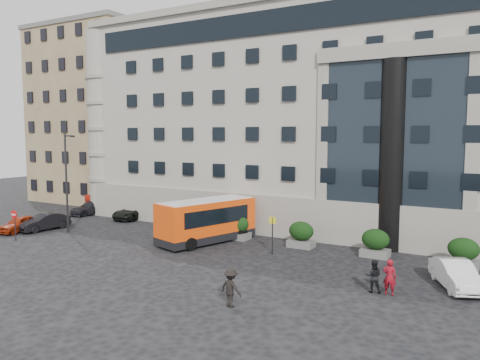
% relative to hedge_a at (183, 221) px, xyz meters
% --- Properties ---
extents(ground, '(120.00, 120.00, 0.00)m').
position_rel_hedge_a_xyz_m(ground, '(4.00, -7.80, -0.93)').
color(ground, black).
rests_on(ground, ground).
extents(civic_building, '(44.00, 24.00, 18.00)m').
position_rel_hedge_a_xyz_m(civic_building, '(10.00, 14.20, 8.07)').
color(civic_building, gray).
rests_on(civic_building, ground).
extents(entrance_column, '(1.80, 1.80, 13.00)m').
position_rel_hedge_a_xyz_m(entrance_column, '(16.00, 2.50, 5.57)').
color(entrance_column, black).
rests_on(entrance_column, ground).
extents(apartment_near, '(14.00, 14.00, 20.00)m').
position_rel_hedge_a_xyz_m(apartment_near, '(-20.00, 12.20, 9.07)').
color(apartment_near, '#816A4B').
rests_on(apartment_near, ground).
extents(apartment_far, '(13.00, 13.00, 22.00)m').
position_rel_hedge_a_xyz_m(apartment_far, '(-23.00, 30.20, 10.07)').
color(apartment_far, '#7C5E48').
rests_on(apartment_far, ground).
extents(hedge_a, '(1.80, 1.26, 1.84)m').
position_rel_hedge_a_xyz_m(hedge_a, '(0.00, 0.00, 0.00)').
color(hedge_a, '#545451').
rests_on(hedge_a, ground).
extents(hedge_b, '(1.80, 1.26, 1.84)m').
position_rel_hedge_a_xyz_m(hedge_b, '(5.20, 0.00, 0.00)').
color(hedge_b, '#545451').
rests_on(hedge_b, ground).
extents(hedge_c, '(1.80, 1.26, 1.84)m').
position_rel_hedge_a_xyz_m(hedge_c, '(10.40, 0.00, 0.00)').
color(hedge_c, '#545451').
rests_on(hedge_c, ground).
extents(hedge_d, '(1.80, 1.26, 1.84)m').
position_rel_hedge_a_xyz_m(hedge_d, '(15.60, 0.00, 0.00)').
color(hedge_d, '#545451').
rests_on(hedge_d, ground).
extents(hedge_e, '(1.80, 1.26, 1.84)m').
position_rel_hedge_a_xyz_m(hedge_e, '(20.80, 0.00, 0.00)').
color(hedge_e, '#545451').
rests_on(hedge_e, ground).
extents(street_lamp, '(1.16, 0.18, 8.00)m').
position_rel_hedge_a_xyz_m(street_lamp, '(-7.94, -4.80, 3.44)').
color(street_lamp, '#262628').
rests_on(street_lamp, ground).
extents(bus_stop_sign, '(0.50, 0.08, 2.52)m').
position_rel_hedge_a_xyz_m(bus_stop_sign, '(9.50, -2.80, 0.80)').
color(bus_stop_sign, '#262628').
rests_on(bus_stop_sign, ground).
extents(no_entry_sign, '(0.64, 0.16, 2.32)m').
position_rel_hedge_a_xyz_m(no_entry_sign, '(-9.00, -8.84, 0.72)').
color(no_entry_sign, '#262628').
rests_on(no_entry_sign, ground).
extents(minibus, '(4.78, 8.01, 3.16)m').
position_rel_hedge_a_xyz_m(minibus, '(3.71, -2.02, 0.81)').
color(minibus, '#EC460B').
rests_on(minibus, ground).
extents(red_truck, '(2.53, 4.85, 2.53)m').
position_rel_hedge_a_xyz_m(red_truck, '(-13.53, 5.23, 0.36)').
color(red_truck, maroon).
rests_on(red_truck, ground).
extents(parked_car_a, '(1.97, 3.97, 1.30)m').
position_rel_hedge_a_xyz_m(parked_car_a, '(-11.67, -6.54, -0.28)').
color(parked_car_a, maroon).
rests_on(parked_car_a, ground).
extents(parked_car_b, '(1.89, 4.33, 1.39)m').
position_rel_hedge_a_xyz_m(parked_car_b, '(-10.47, -5.16, -0.24)').
color(parked_car_b, black).
rests_on(parked_car_b, ground).
extents(parked_car_c, '(2.45, 4.72, 1.31)m').
position_rel_hedge_a_xyz_m(parked_car_c, '(-13.00, 2.31, -0.27)').
color(parked_car_c, black).
rests_on(parked_car_c, ground).
extents(parked_car_d, '(2.34, 4.78, 1.31)m').
position_rel_hedge_a_xyz_m(parked_car_d, '(-7.56, 2.51, -0.28)').
color(parked_car_d, black).
rests_on(parked_car_d, ground).
extents(white_taxi, '(3.23, 4.59, 1.44)m').
position_rel_hedge_a_xyz_m(white_taxi, '(20.78, -4.16, -0.21)').
color(white_taxi, white).
rests_on(white_taxi, ground).
extents(pedestrian_a, '(0.67, 0.45, 1.81)m').
position_rel_hedge_a_xyz_m(pedestrian_a, '(18.00, -6.96, -0.02)').
color(pedestrian_a, maroon).
rests_on(pedestrian_a, ground).
extents(pedestrian_b, '(0.95, 0.83, 1.68)m').
position_rel_hedge_a_xyz_m(pedestrian_b, '(17.22, -6.99, -0.09)').
color(pedestrian_b, black).
rests_on(pedestrian_b, ground).
extents(pedestrian_c, '(1.26, 0.86, 1.80)m').
position_rel_hedge_a_xyz_m(pedestrian_c, '(11.97, -12.29, -0.03)').
color(pedestrian_c, black).
rests_on(pedestrian_c, ground).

